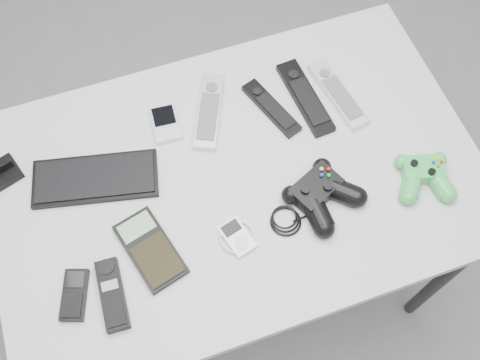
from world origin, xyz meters
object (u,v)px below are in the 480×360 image
object	(u,v)px
pda_keyboard	(95,178)
cordless_handset	(112,295)
calculator	(150,249)
mobile_phone	(74,295)
controller_black	(321,193)
remote_black_a	(271,108)
desk	(236,188)
mp3_player	(237,237)
controller_green	(424,174)
pda	(166,124)
remote_black_b	(305,97)
remote_silver_b	(338,94)
remote_silver_a	(209,111)

from	to	relation	value
pda_keyboard	cordless_handset	distance (m)	0.29
pda_keyboard	calculator	bearing A→B (deg)	-57.66
mobile_phone	calculator	distance (m)	0.19
calculator	controller_black	world-z (taller)	controller_black
pda_keyboard	remote_black_a	world-z (taller)	same
desk	mobile_phone	xyz separation A→B (m)	(-0.42, -0.16, 0.08)
pda_keyboard	cordless_handset	bearing A→B (deg)	-82.76
mp3_player	controller_green	world-z (taller)	controller_green
pda	remote_black_a	xyz separation A→B (m)	(0.27, -0.04, 0.00)
remote_black_a	controller_black	bearing A→B (deg)	-104.45
remote_black_b	remote_silver_b	bearing A→B (deg)	-16.15
remote_black_a	mobile_phone	world-z (taller)	same
mp3_player	controller_green	size ratio (longest dim) A/B	0.60
remote_black_b	mobile_phone	bearing A→B (deg)	-158.96
desk	remote_black_b	bearing A→B (deg)	32.17
remote_black_a	mobile_phone	xyz separation A→B (m)	(-0.57, -0.31, 0.00)
mobile_phone	controller_green	bearing A→B (deg)	19.53
desk	mobile_phone	bearing A→B (deg)	-159.35
desk	remote_silver_b	distance (m)	0.36
controller_green	remote_silver_b	bearing A→B (deg)	124.38
controller_black	controller_green	world-z (taller)	controller_black
desk	cordless_handset	world-z (taller)	cordless_handset
pda	controller_green	size ratio (longest dim) A/B	0.72
mobile_phone	controller_black	xyz separation A→B (m)	(0.59, 0.04, 0.02)
controller_black	controller_green	bearing A→B (deg)	-31.61
calculator	controller_green	bearing A→B (deg)	-18.18
remote_black_a	remote_silver_b	bearing A→B (deg)	-24.29
remote_silver_b	cordless_handset	xyz separation A→B (m)	(-0.67, -0.32, 0.00)
mp3_player	controller_green	distance (m)	0.47
remote_silver_a	remote_black_b	xyz separation A→B (m)	(0.25, -0.04, -0.00)
remote_silver_b	mobile_phone	xyz separation A→B (m)	(-0.75, -0.29, -0.00)
desk	remote_black_b	size ratio (longest dim) A/B	5.02
pda	desk	bearing A→B (deg)	-53.60
pda_keyboard	mp3_player	size ratio (longest dim) A/B	3.40
mp3_player	controller_green	xyz separation A→B (m)	(0.47, -0.00, 0.02)
controller_green	controller_black	bearing A→B (deg)	-171.56
desk	controller_black	distance (m)	0.23
mobile_phone	controller_black	world-z (taller)	controller_black
pda	mp3_player	bearing A→B (deg)	-74.02
mobile_phone	calculator	world-z (taller)	same
pda	remote_silver_a	distance (m)	0.11
desk	remote_silver_b	xyz separation A→B (m)	(0.32, 0.13, 0.08)
remote_silver_b	pda_keyboard	bearing A→B (deg)	174.47
desk	remote_silver_a	size ratio (longest dim) A/B	5.30
pda	remote_black_b	bearing A→B (deg)	-2.35
remote_silver_b	mp3_player	bearing A→B (deg)	-151.06
mp3_player	controller_black	world-z (taller)	controller_black
pda	remote_silver_b	xyz separation A→B (m)	(0.44, -0.06, 0.00)
controller_green	cordless_handset	bearing A→B (deg)	-161.32
pda_keyboard	mp3_player	world-z (taller)	pda_keyboard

